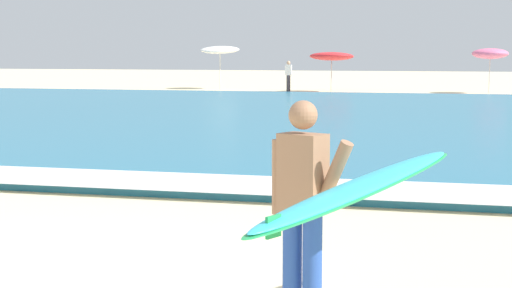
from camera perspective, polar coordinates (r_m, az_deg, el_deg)
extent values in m
cube|color=teal|center=(25.40, 5.42, 1.83)|extent=(120.00, 28.00, 0.14)
cube|color=white|center=(12.41, -4.20, -2.63)|extent=(120.00, 1.65, 0.01)
cylinder|color=#284CA3|center=(6.45, 2.51, -8.46)|extent=(0.15, 0.15, 0.88)
cylinder|color=#284CA3|center=(6.35, 3.89, -8.71)|extent=(0.15, 0.15, 0.88)
cube|color=#9E7051|center=(6.25, 3.24, -2.02)|extent=(0.40, 0.34, 0.60)
sphere|color=#9E7051|center=(6.20, 3.26, 2.01)|extent=(0.22, 0.22, 0.22)
cylinder|color=#9E7051|center=(6.39, 1.55, -2.28)|extent=(0.10, 0.10, 0.58)
cylinder|color=#9E7051|center=(6.11, 5.42, -2.04)|extent=(0.32, 0.22, 0.51)
ellipsoid|color=#33BCD6|center=(5.98, 7.27, -2.93)|extent=(1.33, 2.50, 0.34)
ellipsoid|color=green|center=(5.98, 7.26, -3.10)|extent=(1.39, 2.60, 0.30)
cube|color=green|center=(5.15, 1.20, -5.70)|extent=(0.08, 0.14, 0.14)
cylinder|color=beige|center=(45.59, -2.49, 5.11)|extent=(0.05, 0.05, 2.09)
ellipsoid|color=white|center=(45.58, -2.50, 6.49)|extent=(2.13, 2.16, 0.57)
cylinder|color=beige|center=(42.33, 5.21, 4.76)|extent=(0.05, 0.05, 1.75)
ellipsoid|color=red|center=(42.31, 5.22, 6.03)|extent=(2.24, 2.26, 0.54)
cylinder|color=beige|center=(42.33, 15.78, 4.63)|extent=(0.05, 0.05, 1.88)
ellipsoid|color=pink|center=(42.31, 15.82, 6.01)|extent=(1.76, 1.77, 0.56)
cylinder|color=#383842|center=(42.74, 2.24, 4.19)|extent=(0.20, 0.20, 0.84)
cube|color=white|center=(42.72, 2.25, 5.11)|extent=(0.32, 0.20, 0.54)
sphere|color=tan|center=(42.71, 2.25, 5.61)|extent=(0.20, 0.20, 0.20)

